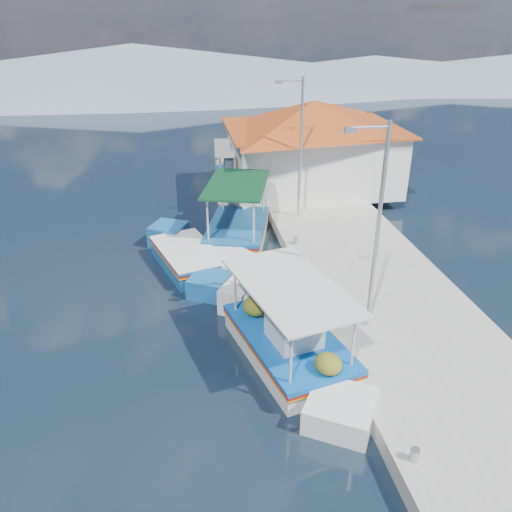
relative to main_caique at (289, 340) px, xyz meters
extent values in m
plane|color=black|center=(-2.12, -1.59, -0.50)|extent=(160.00, 160.00, 0.00)
cube|color=#A9A69E|center=(3.78, 4.41, -0.25)|extent=(5.00, 44.00, 0.50)
cylinder|color=#A5A8AD|center=(1.68, -4.59, 0.15)|extent=(0.20, 0.20, 0.30)
cylinder|color=#A5A8AD|center=(1.68, 0.41, 0.15)|extent=(0.20, 0.20, 0.30)
cylinder|color=#A5A8AD|center=(1.68, 6.41, 0.15)|extent=(0.20, 0.20, 0.30)
cylinder|color=#A5A8AD|center=(1.68, 12.41, 0.15)|extent=(0.20, 0.20, 0.30)
cube|color=silver|center=(-0.02, -0.08, -0.28)|extent=(3.22, 4.76, 0.95)
cube|color=silver|center=(0.70, 2.71, -0.16)|extent=(2.17, 2.17, 1.05)
cube|color=silver|center=(-0.72, -2.78, -0.28)|extent=(2.11, 2.11, 0.90)
cube|color=#0B4B9B|center=(-0.02, -0.08, 0.16)|extent=(3.32, 4.91, 0.06)
cube|color=#99190D|center=(-0.02, -0.08, 0.08)|extent=(3.32, 4.91, 0.05)
cube|color=#C49015|center=(-0.02, -0.08, 0.01)|extent=(3.32, 4.91, 0.04)
cube|color=#0B4B9B|center=(-0.02, -0.08, 0.23)|extent=(3.33, 4.87, 0.05)
cube|color=brown|center=(-0.02, -0.08, 0.20)|extent=(3.03, 4.63, 0.05)
cube|color=silver|center=(-0.10, -0.37, 0.75)|extent=(1.50, 1.56, 1.10)
cube|color=silver|center=(-0.10, -0.37, 1.32)|extent=(1.63, 1.69, 0.06)
cylinder|color=beige|center=(-0.42, 1.91, 1.00)|extent=(0.07, 0.07, 1.60)
cylinder|color=beige|center=(1.29, 1.47, 1.00)|extent=(0.07, 0.07, 1.60)
cylinder|color=beige|center=(-1.33, -1.63, 1.00)|extent=(0.07, 0.07, 1.60)
cylinder|color=beige|center=(0.38, -2.07, 1.00)|extent=(0.07, 0.07, 1.60)
cube|color=silver|center=(-0.02, -0.08, 1.81)|extent=(3.33, 4.79, 0.07)
ellipsoid|color=#464913|center=(-0.06, 1.38, 0.49)|extent=(0.76, 0.84, 0.57)
ellipsoid|color=#464913|center=(0.74, 1.69, 0.44)|extent=(0.64, 0.71, 0.48)
ellipsoid|color=#464913|center=(-0.28, -1.87, 0.46)|extent=(0.68, 0.75, 0.51)
sphere|color=#DC4A06|center=(1.10, 0.26, 0.95)|extent=(0.40, 0.40, 0.40)
cube|color=silver|center=(-0.46, 8.06, -0.26)|extent=(3.23, 4.58, 1.06)
cube|color=silver|center=(-1.19, 10.74, -0.12)|extent=(2.19, 2.19, 1.17)
cube|color=silver|center=(0.25, 5.46, -0.26)|extent=(2.12, 2.12, 1.00)
cube|color=#0B4B9B|center=(-0.46, 8.06, 0.23)|extent=(3.33, 4.71, 0.07)
cube|color=#99190D|center=(-0.46, 8.06, 0.15)|extent=(3.33, 4.71, 0.06)
cube|color=#C49015|center=(-0.46, 8.06, 0.07)|extent=(3.33, 4.71, 0.04)
cube|color=#17538D|center=(-0.46, 8.06, 0.31)|extent=(3.34, 4.68, 0.06)
cube|color=brown|center=(-0.46, 8.06, 0.28)|extent=(3.04, 4.45, 0.06)
cylinder|color=beige|center=(-1.78, 9.50, 1.17)|extent=(0.08, 0.08, 1.78)
cylinder|color=beige|center=(-0.06, 9.97, 1.17)|extent=(0.08, 0.08, 1.78)
cylinder|color=beige|center=(-0.86, 6.15, 1.17)|extent=(0.08, 0.08, 1.78)
cylinder|color=beige|center=(0.85, 6.61, 1.17)|extent=(0.08, 0.08, 1.78)
cube|color=#0B381D|center=(-0.46, 8.06, 2.06)|extent=(3.34, 4.61, 0.08)
cube|color=#17538D|center=(-2.63, 6.00, -0.27)|extent=(2.83, 3.91, 0.98)
cube|color=#17538D|center=(-1.92, 8.24, -0.15)|extent=(1.80, 1.80, 1.08)
cube|color=#17538D|center=(-3.32, 3.84, -0.27)|extent=(1.75, 1.75, 0.93)
cube|color=#0B4B9B|center=(-2.63, 6.00, 0.18)|extent=(2.91, 4.02, 0.06)
cube|color=#99190D|center=(-2.63, 6.00, 0.10)|extent=(2.91, 4.02, 0.05)
cube|color=#C49015|center=(-2.63, 6.00, 0.03)|extent=(2.91, 4.02, 0.04)
cube|color=silver|center=(-2.63, 6.00, 0.25)|extent=(2.92, 4.00, 0.05)
cube|color=brown|center=(-2.63, 6.00, 0.22)|extent=(2.67, 3.80, 0.05)
cube|color=silver|center=(0.31, 15.28, -0.28)|extent=(2.33, 4.08, 0.93)
cube|color=silver|center=(0.13, 17.91, -0.17)|extent=(2.09, 2.09, 1.03)
cube|color=silver|center=(0.49, 12.74, -0.28)|extent=(2.03, 2.03, 0.88)
cube|color=#0B4B9B|center=(0.31, 15.28, 0.15)|extent=(2.40, 4.20, 0.06)
cube|color=#99190D|center=(0.31, 15.28, 0.07)|extent=(2.40, 4.20, 0.05)
cube|color=#C49015|center=(0.31, 15.28, 0.00)|extent=(2.40, 4.20, 0.04)
cube|color=#0B4B9B|center=(0.31, 15.28, 0.21)|extent=(2.42, 4.16, 0.05)
cube|color=brown|center=(0.31, 15.28, 0.19)|extent=(2.16, 3.99, 0.05)
cube|color=silver|center=(0.33, 14.99, 0.72)|extent=(1.22, 1.35, 1.08)
cube|color=silver|center=(0.33, 14.99, 1.28)|extent=(1.33, 1.45, 0.06)
cylinder|color=beige|center=(-0.62, 16.88, 0.97)|extent=(0.07, 0.07, 1.57)
cylinder|color=beige|center=(1.02, 16.99, 0.97)|extent=(0.07, 0.07, 1.57)
cylinder|color=beige|center=(-0.39, 13.57, 0.97)|extent=(0.07, 0.07, 1.57)
cylinder|color=beige|center=(1.25, 13.69, 0.97)|extent=(0.07, 0.07, 1.57)
cube|color=silver|center=(0.31, 15.28, 1.75)|extent=(2.43, 4.09, 0.07)
cube|color=silver|center=(4.08, 13.41, 1.50)|extent=(8.00, 6.00, 3.00)
cube|color=#A93D17|center=(4.08, 13.41, 3.05)|extent=(8.64, 6.48, 0.10)
pyramid|color=#A93D17|center=(4.08, 13.41, 3.70)|extent=(10.49, 10.49, 1.40)
cube|color=brown|center=(0.10, 12.41, 1.00)|extent=(0.06, 1.00, 2.00)
cube|color=#0B4B9B|center=(0.10, 14.91, 1.60)|extent=(0.06, 1.20, 0.90)
cylinder|color=#A5A8AD|center=(2.48, 0.41, 3.00)|extent=(0.12, 0.12, 6.00)
cylinder|color=#A5A8AD|center=(1.98, 0.41, 5.85)|extent=(1.00, 0.08, 0.08)
cube|color=#A5A8AD|center=(1.48, 0.41, 5.80)|extent=(0.30, 0.14, 0.14)
cylinder|color=#A5A8AD|center=(2.48, 9.41, 3.00)|extent=(0.12, 0.12, 6.00)
cylinder|color=#A5A8AD|center=(1.98, 9.41, 5.85)|extent=(1.00, 0.08, 0.08)
cube|color=#A5A8AD|center=(1.48, 9.41, 5.80)|extent=(0.30, 0.14, 0.14)
cone|color=slate|center=(-7.12, 54.41, 1.95)|extent=(96.00, 96.00, 5.50)
cone|color=slate|center=(22.88, 54.41, 1.10)|extent=(76.80, 76.80, 3.80)
camera|label=1|loc=(-2.78, -11.72, 8.52)|focal=35.93mm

